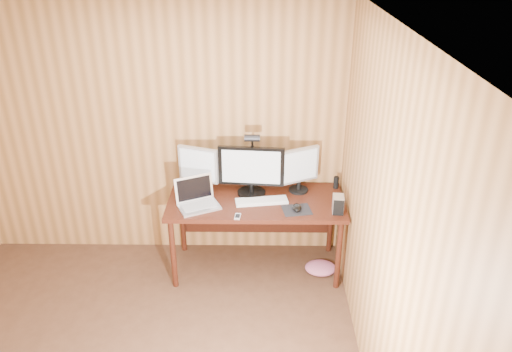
{
  "coord_description": "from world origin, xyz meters",
  "views": [
    {
      "loc": [
        0.97,
        -2.33,
        2.98
      ],
      "look_at": [
        0.93,
        1.58,
        1.02
      ],
      "focal_mm": 35.0,
      "sensor_mm": 36.0,
      "label": 1
    }
  ],
  "objects_px": {
    "desk": "(256,208)",
    "hard_drive": "(338,204)",
    "mouse": "(297,208)",
    "phone": "(238,216)",
    "laptop": "(197,199)",
    "keyboard": "(262,201)",
    "desk_lamp": "(252,152)",
    "monitor_right": "(299,169)",
    "monitor_center": "(251,170)",
    "speaker": "(336,182)",
    "monitor_left": "(198,168)"
  },
  "relations": [
    {
      "from": "monitor_right",
      "to": "keyboard",
      "type": "xyz_separation_m",
      "value": [
        -0.35,
        -0.22,
        -0.22
      ]
    },
    {
      "from": "keyboard",
      "to": "hard_drive",
      "type": "xyz_separation_m",
      "value": [
        0.66,
        -0.16,
        0.06
      ]
    },
    {
      "from": "mouse",
      "to": "hard_drive",
      "type": "height_order",
      "value": "hard_drive"
    },
    {
      "from": "monitor_center",
      "to": "phone",
      "type": "xyz_separation_m",
      "value": [
        -0.11,
        -0.42,
        -0.24
      ]
    },
    {
      "from": "monitor_right",
      "to": "hard_drive",
      "type": "height_order",
      "value": "monitor_right"
    },
    {
      "from": "monitor_left",
      "to": "desk_lamp",
      "type": "distance_m",
      "value": 0.52
    },
    {
      "from": "monitor_right",
      "to": "hard_drive",
      "type": "relative_size",
      "value": 2.87
    },
    {
      "from": "hard_drive",
      "to": "phone",
      "type": "bearing_deg",
      "value": -168.67
    },
    {
      "from": "desk",
      "to": "monitor_center",
      "type": "bearing_deg",
      "value": 130.73
    },
    {
      "from": "laptop",
      "to": "phone",
      "type": "xyz_separation_m",
      "value": [
        0.37,
        -0.21,
        -0.06
      ]
    },
    {
      "from": "monitor_center",
      "to": "speaker",
      "type": "relative_size",
      "value": 5.12
    },
    {
      "from": "phone",
      "to": "hard_drive",
      "type": "bearing_deg",
      "value": 11.8
    },
    {
      "from": "mouse",
      "to": "keyboard",
      "type": "bearing_deg",
      "value": 139.29
    },
    {
      "from": "keyboard",
      "to": "desk_lamp",
      "type": "xyz_separation_m",
      "value": [
        -0.09,
        0.27,
        0.37
      ]
    },
    {
      "from": "phone",
      "to": "desk_lamp",
      "type": "bearing_deg",
      "value": 82.82
    },
    {
      "from": "monitor_left",
      "to": "keyboard",
      "type": "relative_size",
      "value": 0.9
    },
    {
      "from": "monitor_left",
      "to": "monitor_right",
      "type": "xyz_separation_m",
      "value": [
        0.93,
        -0.0,
        -0.0
      ]
    },
    {
      "from": "monitor_right",
      "to": "desk_lamp",
      "type": "relative_size",
      "value": 0.71
    },
    {
      "from": "monitor_left",
      "to": "desk_lamp",
      "type": "xyz_separation_m",
      "value": [
        0.5,
        0.05,
        0.14
      ]
    },
    {
      "from": "monitor_left",
      "to": "phone",
      "type": "relative_size",
      "value": 4.27
    },
    {
      "from": "monitor_center",
      "to": "monitor_right",
      "type": "xyz_separation_m",
      "value": [
        0.44,
        0.06,
        -0.01
      ]
    },
    {
      "from": "desk",
      "to": "mouse",
      "type": "height_order",
      "value": "mouse"
    },
    {
      "from": "monitor_center",
      "to": "desk",
      "type": "bearing_deg",
      "value": -44.38
    },
    {
      "from": "monitor_left",
      "to": "laptop",
      "type": "xyz_separation_m",
      "value": [
        0.01,
        -0.28,
        -0.17
      ]
    },
    {
      "from": "hard_drive",
      "to": "desk_lamp",
      "type": "bearing_deg",
      "value": 154.88
    },
    {
      "from": "desk",
      "to": "hard_drive",
      "type": "distance_m",
      "value": 0.79
    },
    {
      "from": "monitor_right",
      "to": "desk",
      "type": "bearing_deg",
      "value": 169.45
    },
    {
      "from": "phone",
      "to": "speaker",
      "type": "relative_size",
      "value": 0.87
    },
    {
      "from": "monitor_center",
      "to": "keyboard",
      "type": "distance_m",
      "value": 0.3
    },
    {
      "from": "hard_drive",
      "to": "desk",
      "type": "bearing_deg",
      "value": 163.92
    },
    {
      "from": "laptop",
      "to": "mouse",
      "type": "xyz_separation_m",
      "value": [
        0.89,
        -0.08,
        -0.04
      ]
    },
    {
      "from": "desk",
      "to": "speaker",
      "type": "distance_m",
      "value": 0.8
    },
    {
      "from": "hard_drive",
      "to": "phone",
      "type": "relative_size",
      "value": 1.48
    },
    {
      "from": "desk_lamp",
      "to": "mouse",
      "type": "bearing_deg",
      "value": -33.24
    },
    {
      "from": "desk",
      "to": "hard_drive",
      "type": "xyz_separation_m",
      "value": [
        0.71,
        -0.27,
        0.2
      ]
    },
    {
      "from": "phone",
      "to": "desk_lamp",
      "type": "relative_size",
      "value": 0.17
    },
    {
      "from": "speaker",
      "to": "monitor_right",
      "type": "bearing_deg",
      "value": -170.16
    },
    {
      "from": "keyboard",
      "to": "mouse",
      "type": "relative_size",
      "value": 4.02
    },
    {
      "from": "mouse",
      "to": "phone",
      "type": "xyz_separation_m",
      "value": [
        -0.51,
        -0.12,
        -0.02
      ]
    },
    {
      "from": "mouse",
      "to": "phone",
      "type": "bearing_deg",
      "value": 177.31
    },
    {
      "from": "desk_lamp",
      "to": "hard_drive",
      "type": "bearing_deg",
      "value": -17.25
    },
    {
      "from": "laptop",
      "to": "keyboard",
      "type": "height_order",
      "value": "laptop"
    },
    {
      "from": "laptop",
      "to": "hard_drive",
      "type": "xyz_separation_m",
      "value": [
        1.24,
        -0.11,
        0.01
      ]
    },
    {
      "from": "hard_drive",
      "to": "speaker",
      "type": "bearing_deg",
      "value": 89.38
    },
    {
      "from": "hard_drive",
      "to": "keyboard",
      "type": "bearing_deg",
      "value": 170.88
    },
    {
      "from": "laptop",
      "to": "hard_drive",
      "type": "height_order",
      "value": "laptop"
    },
    {
      "from": "desk",
      "to": "monitor_right",
      "type": "xyz_separation_m",
      "value": [
        0.4,
        0.11,
        0.35
      ]
    },
    {
      "from": "desk",
      "to": "speaker",
      "type": "xyz_separation_m",
      "value": [
        0.76,
        0.17,
        0.18
      ]
    },
    {
      "from": "desk_lamp",
      "to": "monitor_right",
      "type": "bearing_deg",
      "value": 5.98
    },
    {
      "from": "speaker",
      "to": "keyboard",
      "type": "bearing_deg",
      "value": -158.42
    }
  ]
}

